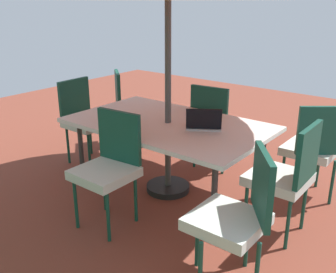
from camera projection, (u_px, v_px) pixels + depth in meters
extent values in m
cube|color=brown|center=(168.00, 191.00, 4.03)|extent=(10.00, 10.00, 0.02)
cube|color=silver|center=(168.00, 124.00, 3.79)|extent=(1.92, 1.17, 0.04)
cylinder|color=#333333|center=(262.00, 166.00, 3.76)|extent=(0.05, 0.05, 0.69)
cylinder|color=#333333|center=(137.00, 132.00, 4.71)|extent=(0.05, 0.05, 0.69)
cylinder|color=#333333|center=(214.00, 200.00, 3.12)|extent=(0.05, 0.05, 0.69)
cylinder|color=#333333|center=(81.00, 153.00, 4.07)|extent=(0.05, 0.05, 0.69)
cylinder|color=#4C4C4C|center=(168.00, 81.00, 3.64)|extent=(0.06, 0.06, 2.28)
cylinder|color=black|center=(168.00, 187.00, 4.02)|extent=(0.44, 0.44, 0.06)
cube|color=silver|center=(105.00, 173.00, 3.26)|extent=(0.46, 0.46, 0.08)
cube|color=#144738|center=(119.00, 136.00, 3.34)|extent=(0.44, 0.08, 0.45)
cylinder|color=#144738|center=(76.00, 204.00, 3.30)|extent=(0.03, 0.03, 0.45)
cylinder|color=#144738|center=(108.00, 217.00, 3.12)|extent=(0.03, 0.03, 0.45)
cylinder|color=#144738|center=(105.00, 188.00, 3.59)|extent=(0.03, 0.03, 0.45)
cylinder|color=#144738|center=(136.00, 198.00, 3.40)|extent=(0.03, 0.03, 0.45)
cube|color=silver|center=(227.00, 221.00, 2.57)|extent=(0.46, 0.46, 0.08)
cube|color=#144738|center=(262.00, 185.00, 2.47)|extent=(0.30, 0.37, 0.45)
cylinder|color=#144738|center=(197.00, 239.00, 2.83)|extent=(0.03, 0.03, 0.45)
cylinder|color=#144738|center=(200.00, 272.00, 2.49)|extent=(0.03, 0.03, 0.45)
cylinder|color=#144738|center=(247.00, 240.00, 2.82)|extent=(0.03, 0.03, 0.45)
cylinder|color=#144738|center=(257.00, 273.00, 2.48)|extent=(0.03, 0.03, 0.45)
cube|color=silver|center=(216.00, 125.00, 4.47)|extent=(0.46, 0.46, 0.08)
cube|color=#144738|center=(209.00, 107.00, 4.22)|extent=(0.44, 0.08, 0.45)
cylinder|color=#144738|center=(236.00, 145.00, 4.61)|extent=(0.03, 0.03, 0.45)
cylinder|color=#144738|center=(209.00, 140.00, 4.80)|extent=(0.03, 0.03, 0.45)
cylinder|color=#144738|center=(223.00, 155.00, 4.33)|extent=(0.03, 0.03, 0.45)
cylinder|color=#144738|center=(195.00, 149.00, 4.51)|extent=(0.03, 0.03, 0.45)
cube|color=silver|center=(310.00, 150.00, 3.76)|extent=(0.46, 0.46, 0.08)
cube|color=#144738|center=(322.00, 131.00, 3.48)|extent=(0.37, 0.30, 0.45)
cylinder|color=#144738|center=(318.00, 167.00, 4.02)|extent=(0.03, 0.03, 0.45)
cylinder|color=#144738|center=(283.00, 167.00, 4.02)|extent=(0.03, 0.03, 0.45)
cylinder|color=#144738|center=(332.00, 183.00, 3.69)|extent=(0.03, 0.03, 0.45)
cylinder|color=#144738|center=(294.00, 183.00, 3.68)|extent=(0.03, 0.03, 0.45)
cube|color=silver|center=(278.00, 179.00, 3.17)|extent=(0.46, 0.46, 0.08)
cube|color=#144738|center=(308.00, 154.00, 2.96)|extent=(0.05, 0.44, 0.45)
cylinder|color=#144738|center=(264.00, 193.00, 3.49)|extent=(0.03, 0.03, 0.45)
cylinder|color=#144738|center=(246.00, 209.00, 3.22)|extent=(0.03, 0.03, 0.45)
cylinder|color=#144738|center=(304.00, 205.00, 3.29)|extent=(0.03, 0.03, 0.45)
cylinder|color=#144738|center=(288.00, 224.00, 3.02)|extent=(0.03, 0.03, 0.45)
cube|color=silver|center=(135.00, 108.00, 5.16)|extent=(0.46, 0.46, 0.08)
cube|color=#144738|center=(118.00, 89.00, 5.03)|extent=(0.36, 0.31, 0.45)
cylinder|color=#144738|center=(150.00, 131.00, 5.12)|extent=(0.03, 0.03, 0.45)
cylinder|color=#144738|center=(146.00, 122.00, 5.45)|extent=(0.03, 0.03, 0.45)
cylinder|color=#144738|center=(123.00, 132.00, 5.05)|extent=(0.03, 0.03, 0.45)
cylinder|color=#144738|center=(121.00, 124.00, 5.38)|extent=(0.03, 0.03, 0.45)
cube|color=silver|center=(88.00, 123.00, 4.56)|extent=(0.46, 0.46, 0.08)
cube|color=#144738|center=(74.00, 98.00, 4.59)|extent=(0.06, 0.44, 0.45)
cylinder|color=#144738|center=(89.00, 152.00, 4.41)|extent=(0.03, 0.03, 0.45)
cylinder|color=#144738|center=(111.00, 143.00, 4.69)|extent=(0.03, 0.03, 0.45)
cylinder|color=#144738|center=(68.00, 145.00, 4.61)|extent=(0.03, 0.03, 0.45)
cylinder|color=#144738|center=(91.00, 137.00, 4.89)|extent=(0.03, 0.03, 0.45)
cube|color=#B7B7BC|center=(204.00, 127.00, 3.63)|extent=(0.39, 0.36, 0.02)
cube|color=black|center=(204.00, 119.00, 3.49)|extent=(0.30, 0.22, 0.20)
cylinder|color=white|center=(133.00, 119.00, 3.75)|extent=(0.08, 0.08, 0.08)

